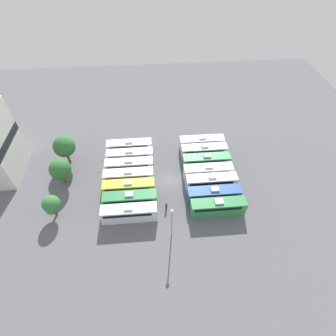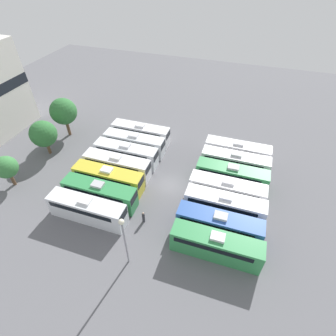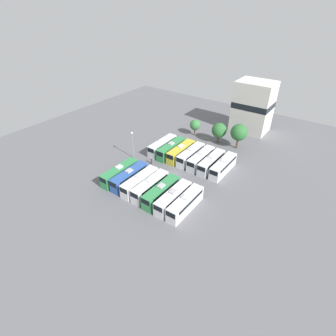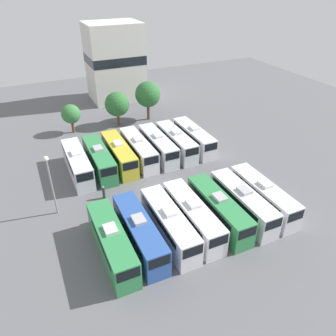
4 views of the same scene
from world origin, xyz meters
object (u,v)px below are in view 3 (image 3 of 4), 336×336
bus_9 (181,151)px  depot_building (253,107)px  bus_7 (163,145)px  tree_2 (239,132)px  bus_2 (140,182)px  bus_1 (130,176)px  bus_10 (191,155)px  light_pole (132,141)px  bus_8 (171,149)px  bus_12 (211,162)px  tree_0 (195,125)px  bus_5 (173,198)px  bus_0 (120,173)px  worker_person (151,161)px  bus_11 (201,158)px  bus_13 (223,166)px  bus_4 (161,192)px  bus_6 (185,203)px  bus_3 (150,186)px  tree_1 (219,130)px

bus_9 → depot_building: bearing=73.3°
bus_7 → tree_2: (16.23, 14.05, 3.11)m
bus_2 → bus_7: bearing=110.5°
bus_1 → bus_10: 18.00m
light_pole → tree_2: (20.33, 21.65, -0.33)m
bus_8 → light_pole: bearing=-133.6°
bus_12 → tree_0: 19.39m
bus_5 → tree_0: size_ratio=2.05×
bus_7 → bus_9: (6.08, 0.20, 0.00)m
depot_building → bus_0: bearing=-107.8°
bus_0 → bus_1: (2.97, 0.18, 0.00)m
depot_building → bus_2: bearing=-100.3°
bus_8 → worker_person: 7.20m
bus_8 → worker_person: bearing=-100.8°
bus_0 → bus_2: (6.27, 0.04, 0.00)m
tree_0 → tree_2: 14.31m
bus_11 → bus_13: size_ratio=1.00×
bus_4 → tree_0: bearing=108.4°
bus_8 → bus_9: size_ratio=1.00×
bus_4 → bus_11: 17.07m
bus_6 → bus_11: bearing=110.1°
bus_7 → bus_11: same height
bus_9 → light_pole: bearing=-142.5°
bus_8 → tree_0: tree_0 is taller
bus_9 → light_pole: (-10.18, -7.80, 3.44)m
bus_0 → bus_11: (12.26, 17.03, 0.00)m
bus_0 → bus_11: 20.98m
bus_5 → bus_6: size_ratio=1.00×
bus_0 → tree_2: size_ratio=1.43×
bus_3 → worker_person: bearing=127.9°
bus_1 → bus_8: 16.53m
bus_3 → light_pole: size_ratio=1.36×
bus_2 → bus_11: (5.99, 16.99, 0.00)m
bus_2 → bus_9: (-0.17, 16.95, 0.00)m
tree_0 → bus_8: bearing=-85.7°
bus_12 → bus_13: (3.20, 0.16, 0.00)m
bus_0 → bus_9: same height
bus_5 → bus_9: size_ratio=1.00×
bus_10 → depot_building: depot_building is taller
bus_9 → depot_building: depot_building is taller
bus_7 → light_pole: light_pole is taller
light_pole → tree_2: size_ratio=1.06×
bus_12 → bus_11: bearing=178.1°
bus_9 → bus_10: 3.03m
bus_0 → bus_10: (9.12, 17.09, 0.00)m
bus_1 → bus_10: (6.15, 16.92, 0.00)m
bus_9 → bus_10: same height
bus_0 → tree_1: tree_1 is taller
bus_5 → tree_0: bearing=113.6°
bus_7 → tree_1: size_ratio=1.70×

